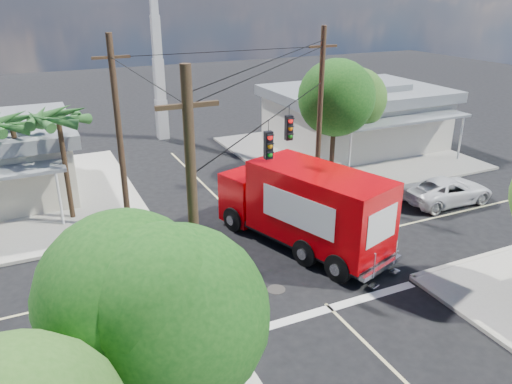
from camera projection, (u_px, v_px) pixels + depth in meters
ground at (276, 255)px, 21.51m from camera, size 120.00×120.00×0.00m
sidewalk_ne at (343, 152)px, 34.88m from camera, size 14.12×14.12×0.14m
road_markings at (292, 271)px, 20.27m from camera, size 32.00×32.00×0.01m
building_ne at (355, 115)px, 35.59m from camera, size 11.80×10.20×4.50m
radio_tower at (158, 63)px, 36.38m from camera, size 0.80×0.80×17.00m
tree_sw_front at (150, 302)px, 10.81m from camera, size 3.88×3.78×6.03m
tree_ne_front at (336, 101)px, 28.22m from camera, size 4.21×4.14×6.66m
tree_ne_back at (351, 100)px, 31.31m from camera, size 3.77×3.66×5.82m
palm_nw_front at (58, 120)px, 22.97m from camera, size 3.01×3.08×5.59m
palm_nw_back at (12, 125)px, 23.59m from camera, size 3.01×3.08×5.19m
utility_poles at (225, 146)px, 20.48m from camera, size 12.00×10.68×9.00m
vending_boxes at (327, 174)px, 29.00m from camera, size 1.90×0.50×1.10m
delivery_truck at (304, 207)px, 21.62m from camera, size 5.13×8.94×3.72m
parked_car at (448, 190)px, 26.59m from camera, size 5.03×2.39×1.39m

